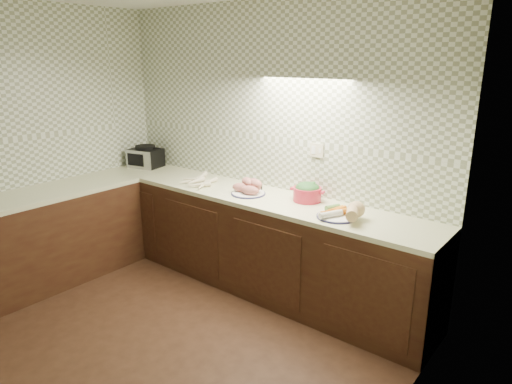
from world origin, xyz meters
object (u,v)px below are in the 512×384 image
Objects in this scene: sweet_potato_plate at (249,188)px; veg_plate at (346,212)px; toaster_oven at (146,157)px; parsnip_pile at (206,180)px; dutch_oven at (307,192)px; onion_bowl at (255,185)px.

veg_plate is (1.00, -0.03, -0.00)m from sweet_potato_plate.
veg_plate is at bearing -15.32° from toaster_oven.
sweet_potato_plate is at bearing -1.21° from parsnip_pile.
sweet_potato_plate is 0.55m from dutch_oven.
toaster_oven reaches higher than onion_bowl.
onion_bowl is (-0.05, 0.14, -0.01)m from sweet_potato_plate.
veg_plate is (1.56, -0.04, 0.02)m from parsnip_pile.
dutch_oven is (0.58, 0.01, 0.04)m from onion_bowl.
onion_bowl is (1.55, 0.05, -0.07)m from toaster_oven.
dutch_oven is at bearing 158.82° from veg_plate.
sweet_potato_plate is 0.80× the size of veg_plate.
toaster_oven reaches higher than veg_plate.
veg_plate is at bearing -32.61° from dutch_oven.
toaster_oven reaches higher than dutch_oven.
sweet_potato_plate is at bearing -70.61° from onion_bowl.
dutch_oven is 0.51m from veg_plate.
parsnip_pile is 1.57m from veg_plate.
sweet_potato_plate is (1.60, -0.09, -0.06)m from toaster_oven.
onion_bowl is 0.46× the size of dutch_oven.
sweet_potato_plate is 0.15m from onion_bowl.
toaster_oven is at bearing 170.09° from dutch_oven.
parsnip_pile is at bearing -17.11° from toaster_oven.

